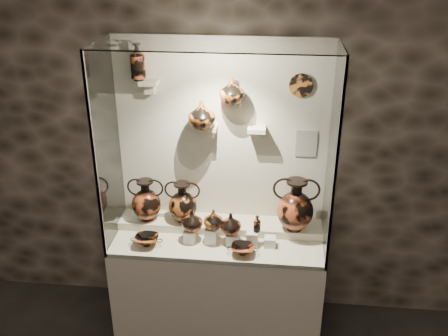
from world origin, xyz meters
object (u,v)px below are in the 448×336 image
at_px(jug_c, 231,223).
at_px(ovoid_vase_a, 202,114).
at_px(kylix_left, 147,240).
at_px(ovoid_vase_b, 232,91).
at_px(amphora_left, 146,200).
at_px(amphora_right, 295,205).
at_px(jug_a, 192,220).
at_px(kylix_right, 243,249).
at_px(lekythos_tall, 138,60).
at_px(jug_b, 213,219).
at_px(lekythos_small, 257,223).
at_px(amphora_mid, 183,202).

relative_size(jug_c, ovoid_vase_a, 0.80).
relative_size(kylix_left, ovoid_vase_b, 1.24).
distance_m(amphora_left, kylix_left, 0.36).
bearing_deg(amphora_right, ovoid_vase_a, 159.54).
xyz_separation_m(jug_c, ovoid_vase_b, (-0.02, 0.23, 1.01)).
xyz_separation_m(amphora_right, jug_a, (-0.81, -0.15, -0.10)).
relative_size(kylix_left, kylix_right, 1.07).
xyz_separation_m(jug_a, ovoid_vase_b, (0.29, 0.23, 1.00)).
height_order(kylix_left, ovoid_vase_a, ovoid_vase_a).
height_order(jug_a, kylix_right, jug_a).
bearing_deg(lekythos_tall, ovoid_vase_b, 8.38).
height_order(amphora_right, jug_c, amphora_right).
bearing_deg(jug_b, lekythos_small, -8.02).
height_order(lekythos_tall, ovoid_vase_b, lekythos_tall).
relative_size(amphora_mid, lekythos_small, 2.22).
relative_size(lekythos_small, ovoid_vase_b, 0.80).
bearing_deg(jug_a, jug_b, 12.93).
bearing_deg(amphora_left, jug_b, -28.84).
height_order(amphora_left, lekythos_tall, lekythos_tall).
bearing_deg(ovoid_vase_a, kylix_right, -33.62).
bearing_deg(kylix_left, jug_c, 15.16).
distance_m(lekythos_small, kylix_right, 0.23).
height_order(jug_a, jug_c, jug_a).
height_order(lekythos_small, ovoid_vase_a, ovoid_vase_a).
relative_size(jug_b, jug_c, 0.93).
bearing_deg(amphora_mid, jug_b, -25.01).
bearing_deg(amphora_right, lekythos_small, -167.48).
xyz_separation_m(amphora_mid, ovoid_vase_a, (0.17, 0.04, 0.75)).
distance_m(amphora_right, kylix_right, 0.55).
xyz_separation_m(amphora_right, lekythos_tall, (-1.23, 0.12, 1.10)).
height_order(amphora_left, jug_a, amphora_left).
bearing_deg(lekythos_tall, amphora_left, -71.74).
relative_size(amphora_left, kylix_right, 1.58).
xyz_separation_m(kylix_right, ovoid_vase_b, (-0.12, 0.38, 1.14)).
relative_size(lekythos_small, kylix_right, 0.69).
relative_size(kylix_left, ovoid_vase_a, 1.13).
xyz_separation_m(amphora_right, jug_b, (-0.64, -0.16, -0.08)).
height_order(kylix_left, lekythos_tall, lekythos_tall).
distance_m(amphora_right, jug_a, 0.83).
xyz_separation_m(amphora_mid, kylix_right, (0.52, -0.33, -0.20)).
bearing_deg(ovoid_vase_b, kylix_left, -141.60).
xyz_separation_m(jug_a, jug_b, (0.17, -0.01, 0.02)).
height_order(amphora_mid, kylix_right, amphora_mid).
bearing_deg(ovoid_vase_b, amphora_right, 1.72).
height_order(amphora_mid, amphora_right, amphora_right).
distance_m(amphora_mid, jug_a, 0.22).
bearing_deg(ovoid_vase_a, jug_c, -29.15).
bearing_deg(jug_a, kylix_left, -148.57).
height_order(jug_a, ovoid_vase_b, ovoid_vase_b).
relative_size(jug_b, lekythos_small, 1.03).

